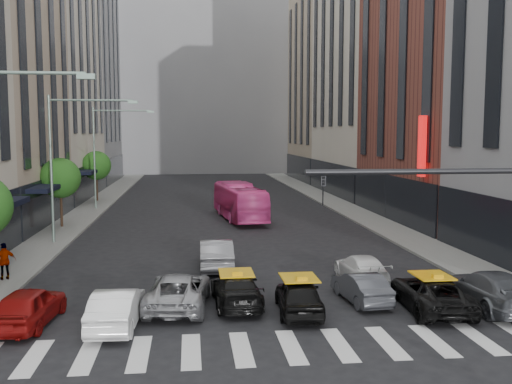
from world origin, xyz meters
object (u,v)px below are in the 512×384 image
object	(u,v)px
car_red	(29,306)
pedestrian_far	(5,261)
streetlamp_far	(105,144)
bus	(239,201)
streetlamp_mid	(67,149)
taxi_left	(236,289)
taxi_center	(299,296)
car_white_front	(117,308)

from	to	relation	value
car_red	pedestrian_far	xyz separation A→B (m)	(-2.73, 6.24, 0.30)
streetlamp_far	bus	xyz separation A→B (m)	(11.37, -7.06, -4.47)
bus	pedestrian_far	bearing A→B (deg)	48.46
streetlamp_far	pedestrian_far	size ratio (longest dim) A/B	5.27
streetlamp_far	pedestrian_far	distance (m)	25.65
bus	streetlamp_mid	bearing A→B (deg)	31.03
taxi_left	bus	world-z (taller)	bus
taxi_center	bus	size ratio (longest dim) A/B	0.39
streetlamp_mid	pedestrian_far	xyz separation A→B (m)	(-1.02, -9.16, -4.90)
car_red	taxi_center	size ratio (longest dim) A/B	1.03
streetlamp_far	pedestrian_far	xyz separation A→B (m)	(-1.02, -25.16, -4.90)
streetlamp_far	car_red	xyz separation A→B (m)	(1.70, -31.40, -5.20)
streetlamp_far	pedestrian_far	bearing A→B (deg)	-92.33
car_white_front	taxi_center	world-z (taller)	car_white_front
car_white_front	bus	size ratio (longest dim) A/B	0.41
streetlamp_mid	pedestrian_far	bearing A→B (deg)	-96.37
streetlamp_mid	bus	bearing A→B (deg)	38.16
taxi_left	bus	bearing A→B (deg)	-97.41
pedestrian_far	bus	bearing A→B (deg)	-152.50
pedestrian_far	streetlamp_far	bearing A→B (deg)	-120.43
taxi_left	taxi_center	xyz separation A→B (m)	(2.28, -1.35, 0.04)
taxi_left	taxi_center	bearing A→B (deg)	147.19
streetlamp_far	car_white_front	distance (m)	32.70
car_white_front	streetlamp_mid	bearing A→B (deg)	-70.00
car_red	taxi_center	distance (m)	9.84
streetlamp_mid	streetlamp_far	bearing A→B (deg)	90.00
taxi_center	bus	bearing A→B (deg)	-85.46
streetlamp_far	pedestrian_far	world-z (taller)	streetlamp_far
car_white_front	pedestrian_far	world-z (taller)	pedestrian_far
car_white_front	taxi_left	bearing A→B (deg)	-151.64
car_white_front	taxi_left	size ratio (longest dim) A/B	0.95
streetlamp_mid	streetlamp_far	distance (m)	16.00
car_white_front	taxi_left	world-z (taller)	car_white_front
streetlamp_mid	taxi_left	xyz separation A→B (m)	(9.26, -13.83, -5.26)
taxi_left	pedestrian_far	bearing A→B (deg)	-26.56
car_white_front	bus	bearing A→B (deg)	-101.63
taxi_center	streetlamp_mid	bearing A→B (deg)	-48.64
taxi_center	pedestrian_far	xyz separation A→B (m)	(-12.56, 6.03, 0.32)
streetlamp_mid	streetlamp_far	size ratio (longest dim) A/B	1.00
streetlamp_far	taxi_center	distance (m)	33.66
streetlamp_far	car_red	distance (m)	31.87
car_white_front	taxi_left	distance (m)	4.88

